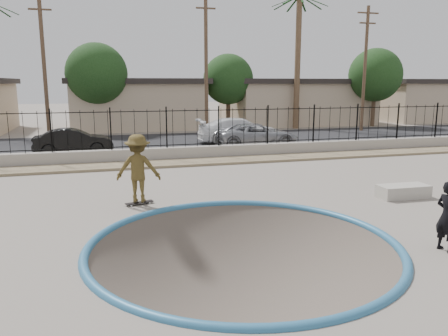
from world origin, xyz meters
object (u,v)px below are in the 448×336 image
concrete_ledge (403,191)px  car_d (257,135)px  car_c (240,130)px  car_b (73,141)px  videographer (448,216)px  skateboard (139,203)px  skater (138,172)px

concrete_ledge → car_d: bearing=92.7°
car_c → car_b: bearing=103.4°
concrete_ledge → videographer: bearing=-117.1°
skateboard → car_d: car_d is taller
skater → car_c: 13.90m
videographer → car_d: size_ratio=0.34×
car_b → car_c: (9.37, 1.60, 0.10)m
car_d → skater: bearing=148.2°
skateboard → car_d: 12.86m
videographer → car_b: videographer is taller
concrete_ledge → car_b: car_b is taller
concrete_ledge → car_c: bearing=94.7°
skateboard → car_c: bearing=43.9°
skater → car_d: (7.55, 10.40, -0.33)m
skater → skateboard: 0.94m
concrete_ledge → car_d: size_ratio=0.35×
skateboard → car_b: 10.68m
videographer → skater: bearing=39.1°
skateboard → car_b: bearing=86.9°
skateboard → car_d: (7.55, 10.40, 0.62)m
skateboard → concrete_ledge: bearing=-26.0°
skateboard → videographer: (6.03, -5.50, 0.71)m
skateboard → concrete_ledge: size_ratio=0.54×
car_d → concrete_ledge: bearing=-173.1°
skater → car_b: skater is taller
concrete_ledge → car_d: 11.87m
skater → videographer: bearing=150.3°
skateboard → car_b: size_ratio=0.23×
car_b → car_c: bearing=-82.6°
skateboard → car_c: 13.92m
skater → car_b: 10.67m
car_c → car_d: size_ratio=1.11×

